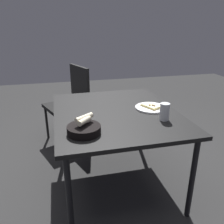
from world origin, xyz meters
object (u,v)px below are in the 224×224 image
Objects in this scene: dining_table at (115,117)px; beer_glass at (164,113)px; bread_basket at (84,128)px; chair_near at (72,99)px; pizza_plate at (151,107)px.

beer_glass is at bearing -40.46° from dining_table.
beer_glass is (0.61, 0.08, 0.03)m from bread_basket.
beer_glass is at bearing 7.42° from bread_basket.
beer_glass is 0.14× the size of chair_near.
beer_glass is 1.38m from chair_near.
dining_table is 0.32m from pizza_plate.
dining_table is 1.30× the size of chair_near.
bread_basket is at bearing -131.19° from dining_table.
chair_near is at bearing 121.77° from pizza_plate.
pizza_plate is 2.04× the size of beer_glass.
chair_near is (-0.29, 0.96, -0.13)m from dining_table.
chair_near reaches higher than dining_table.
bread_basket is (-0.30, -0.34, 0.09)m from dining_table.
pizza_plate is at bearing 28.45° from bread_basket.
beer_glass is (0.31, -0.26, 0.11)m from dining_table.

